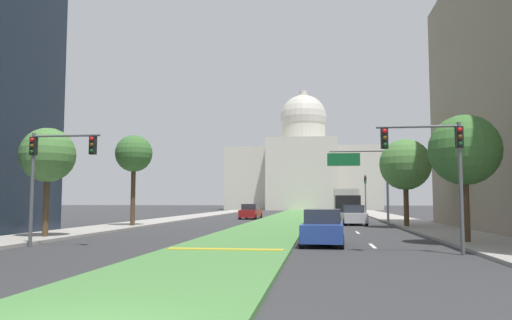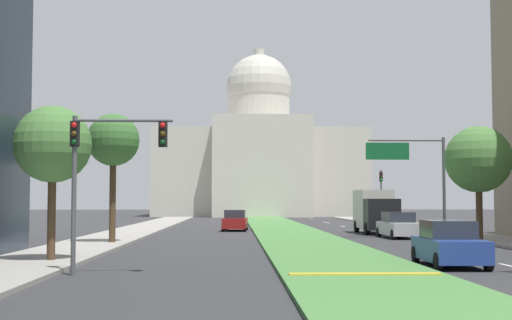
{
  "view_description": "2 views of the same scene",
  "coord_description": "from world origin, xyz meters",
  "px_view_note": "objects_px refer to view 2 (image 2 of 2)",
  "views": [
    {
      "loc": [
        3.82,
        -6.98,
        2.13
      ],
      "look_at": [
        -1.86,
        36.28,
        5.67
      ],
      "focal_mm": 34.59,
      "sensor_mm": 36.0,
      "label": 1
    },
    {
      "loc": [
        -4.02,
        -9.3,
        2.42
      ],
      "look_at": [
        -2.72,
        33.84,
        4.89
      ],
      "focal_mm": 49.82,
      "sensor_mm": 36.0,
      "label": 2
    }
  ],
  "objects_px": {
    "traffic_light_near_left": "(100,159)",
    "street_tree_left_mid": "(113,141)",
    "overhead_guide_sign": "(415,166)",
    "traffic_light_far_right": "(381,191)",
    "sedan_lead_stopped": "(449,245)",
    "street_tree_right_mid": "(478,160)",
    "sedan_distant": "(235,221)",
    "capitol_building": "(259,162)",
    "sedan_midblock": "(399,226)",
    "box_truck_delivery": "(375,211)",
    "street_tree_left_near": "(53,145)"
  },
  "relations": [
    {
      "from": "sedan_midblock",
      "to": "overhead_guide_sign",
      "type": "bearing_deg",
      "value": -19.38
    },
    {
      "from": "capitol_building",
      "to": "sedan_midblock",
      "type": "bearing_deg",
      "value": -84.62
    },
    {
      "from": "street_tree_left_mid",
      "to": "box_truck_delivery",
      "type": "height_order",
      "value": "street_tree_left_mid"
    },
    {
      "from": "overhead_guide_sign",
      "to": "box_truck_delivery",
      "type": "bearing_deg",
      "value": 100.66
    },
    {
      "from": "capitol_building",
      "to": "traffic_light_far_right",
      "type": "height_order",
      "value": "capitol_building"
    },
    {
      "from": "capitol_building",
      "to": "street_tree_left_mid",
      "type": "distance_m",
      "value": 77.05
    },
    {
      "from": "street_tree_right_mid",
      "to": "sedan_distant",
      "type": "relative_size",
      "value": 1.51
    },
    {
      "from": "sedan_lead_stopped",
      "to": "sedan_distant",
      "type": "relative_size",
      "value": 0.99
    },
    {
      "from": "sedan_distant",
      "to": "overhead_guide_sign",
      "type": "bearing_deg",
      "value": -45.48
    },
    {
      "from": "street_tree_left_mid",
      "to": "sedan_lead_stopped",
      "type": "xyz_separation_m",
      "value": [
        14.64,
        -13.27,
        -4.9
      ]
    },
    {
      "from": "overhead_guide_sign",
      "to": "sedan_distant",
      "type": "bearing_deg",
      "value": 134.52
    },
    {
      "from": "traffic_light_near_left",
      "to": "sedan_distant",
      "type": "distance_m",
      "value": 34.16
    },
    {
      "from": "sedan_lead_stopped",
      "to": "box_truck_delivery",
      "type": "xyz_separation_m",
      "value": [
        2.44,
        25.97,
        0.88
      ]
    },
    {
      "from": "traffic_light_far_right",
      "to": "sedan_lead_stopped",
      "type": "distance_m",
      "value": 38.33
    },
    {
      "from": "sedan_lead_stopped",
      "to": "sedan_midblock",
      "type": "height_order",
      "value": "same"
    },
    {
      "from": "box_truck_delivery",
      "to": "capitol_building",
      "type": "bearing_deg",
      "value": 95.69
    },
    {
      "from": "traffic_light_near_left",
      "to": "traffic_light_far_right",
      "type": "distance_m",
      "value": 44.31
    },
    {
      "from": "traffic_light_far_right",
      "to": "overhead_guide_sign",
      "type": "distance_m",
      "value": 18.78
    },
    {
      "from": "traffic_light_far_right",
      "to": "street_tree_left_near",
      "type": "height_order",
      "value": "street_tree_left_near"
    },
    {
      "from": "street_tree_left_mid",
      "to": "box_truck_delivery",
      "type": "xyz_separation_m",
      "value": [
        17.08,
        12.7,
        -4.02
      ]
    },
    {
      "from": "street_tree_left_near",
      "to": "sedan_distant",
      "type": "bearing_deg",
      "value": 76.44
    },
    {
      "from": "sedan_distant",
      "to": "box_truck_delivery",
      "type": "bearing_deg",
      "value": -25.92
    },
    {
      "from": "traffic_light_far_right",
      "to": "street_tree_left_mid",
      "type": "bearing_deg",
      "value": -129.12
    },
    {
      "from": "street_tree_right_mid",
      "to": "sedan_lead_stopped",
      "type": "distance_m",
      "value": 16.8
    },
    {
      "from": "capitol_building",
      "to": "street_tree_left_near",
      "type": "xyz_separation_m",
      "value": [
        -11.07,
        -87.98,
        -4.08
      ]
    },
    {
      "from": "overhead_guide_sign",
      "to": "sedan_lead_stopped",
      "type": "relative_size",
      "value": 1.46
    },
    {
      "from": "capitol_building",
      "to": "box_truck_delivery",
      "type": "bearing_deg",
      "value": -84.31
    },
    {
      "from": "capitol_building",
      "to": "sedan_midblock",
      "type": "height_order",
      "value": "capitol_building"
    },
    {
      "from": "sedan_distant",
      "to": "street_tree_left_mid",
      "type": "bearing_deg",
      "value": -110.94
    },
    {
      "from": "traffic_light_near_left",
      "to": "street_tree_right_mid",
      "type": "xyz_separation_m",
      "value": [
        18.69,
        17.77,
        1.01
      ]
    },
    {
      "from": "overhead_guide_sign",
      "to": "street_tree_right_mid",
      "type": "height_order",
      "value": "street_tree_right_mid"
    },
    {
      "from": "overhead_guide_sign",
      "to": "sedan_midblock",
      "type": "xyz_separation_m",
      "value": [
        -1.02,
        0.36,
        -3.83
      ]
    },
    {
      "from": "capitol_building",
      "to": "street_tree_left_mid",
      "type": "height_order",
      "value": "capitol_building"
    },
    {
      "from": "street_tree_left_near",
      "to": "street_tree_right_mid",
      "type": "xyz_separation_m",
      "value": [
        21.34,
        13.49,
        0.25
      ]
    },
    {
      "from": "traffic_light_far_right",
      "to": "overhead_guide_sign",
      "type": "xyz_separation_m",
      "value": [
        -1.66,
        -18.66,
        1.31
      ]
    },
    {
      "from": "sedan_distant",
      "to": "box_truck_delivery",
      "type": "xyz_separation_m",
      "value": [
        10.3,
        -5.01,
        0.89
      ]
    },
    {
      "from": "sedan_lead_stopped",
      "to": "traffic_light_near_left",
      "type": "bearing_deg",
      "value": -167.38
    },
    {
      "from": "capitol_building",
      "to": "overhead_guide_sign",
      "type": "distance_m",
      "value": 70.83
    },
    {
      "from": "capitol_building",
      "to": "sedan_distant",
      "type": "xyz_separation_m",
      "value": [
        -3.97,
        -58.54,
        -7.86
      ]
    },
    {
      "from": "overhead_guide_sign",
      "to": "traffic_light_far_right",
      "type": "bearing_deg",
      "value": 84.92
    },
    {
      "from": "traffic_light_far_right",
      "to": "street_tree_left_near",
      "type": "relative_size",
      "value": 0.85
    },
    {
      "from": "traffic_light_far_right",
      "to": "sedan_midblock",
      "type": "bearing_deg",
      "value": -98.33
    },
    {
      "from": "sedan_lead_stopped",
      "to": "street_tree_right_mid",
      "type": "bearing_deg",
      "value": 67.0
    },
    {
      "from": "traffic_light_near_left",
      "to": "street_tree_left_mid",
      "type": "bearing_deg",
      "value": 98.25
    },
    {
      "from": "capitol_building",
      "to": "sedan_distant",
      "type": "distance_m",
      "value": 59.19
    },
    {
      "from": "traffic_light_near_left",
      "to": "street_tree_right_mid",
      "type": "distance_m",
      "value": 25.81
    },
    {
      "from": "traffic_light_far_right",
      "to": "street_tree_left_mid",
      "type": "height_order",
      "value": "street_tree_left_mid"
    },
    {
      "from": "sedan_midblock",
      "to": "box_truck_delivery",
      "type": "height_order",
      "value": "box_truck_delivery"
    },
    {
      "from": "street_tree_left_mid",
      "to": "box_truck_delivery",
      "type": "relative_size",
      "value": 1.13
    },
    {
      "from": "sedan_lead_stopped",
      "to": "sedan_midblock",
      "type": "relative_size",
      "value": 0.95
    }
  ]
}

